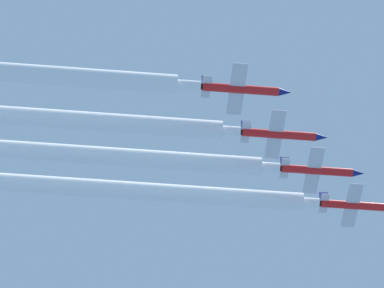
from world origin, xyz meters
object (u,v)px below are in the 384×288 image
Objects in this scene: jet_lead at (358,205)px; jet_second_echelon at (319,170)px; jet_third_echelon at (281,134)px; jet_fourth_echelon at (243,89)px.

jet_second_echelon is (7.59, -7.26, -1.13)m from jet_lead.
jet_lead is 1.00× the size of jet_third_echelon.
jet_third_echelon is 11.09m from jet_fourth_echelon.
jet_lead reaches higher than jet_third_echelon.
jet_third_echelon is at bearing 142.65° from jet_fourth_echelon.
jet_second_echelon is 1.00× the size of jet_third_echelon.
jet_lead reaches higher than jet_second_echelon.
jet_second_echelon is 1.00× the size of jet_fourth_echelon.
jet_third_echelon is at bearing -43.65° from jet_lead.
jet_second_echelon is 9.96m from jet_third_echelon.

